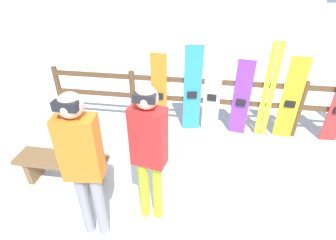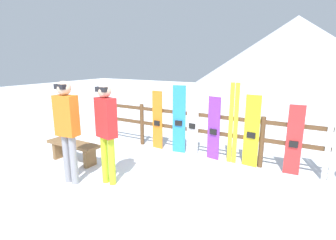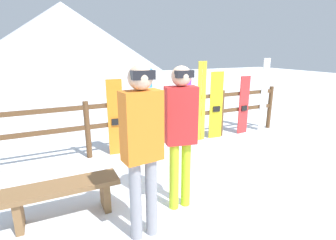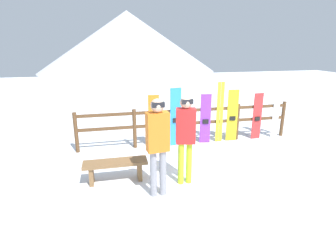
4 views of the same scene
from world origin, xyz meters
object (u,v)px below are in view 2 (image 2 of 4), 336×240
Objects in this scene: snowboard_blue at (179,120)px; snowboard_purple at (214,129)px; ski_pair_yellow at (233,124)px; snowboard_red at (294,141)px; ski_pair_white at (333,135)px; snowboard_yellow at (252,132)px; person_red at (106,125)px; person_orange at (67,124)px; snowboard_white at (193,123)px; bench at (73,148)px; snowboard_orange at (157,120)px.

snowboard_blue is 1.14× the size of snowboard_purple.
snowboard_red is at bearing -0.17° from ski_pair_yellow.
snowboard_blue is 1.17× the size of snowboard_red.
ski_pair_white is at bearing 0.09° from snowboard_purple.
snowboard_yellow is at bearing -0.51° from ski_pair_yellow.
snowboard_purple is 2.21m from ski_pair_white.
person_orange is at bearing -151.97° from person_red.
snowboard_white reaches higher than snowboard_purple.
person_red reaches higher than snowboard_white.
bench is 2.66m from snowboard_white.
ski_pair_yellow reaches higher than snowboard_orange.
snowboard_purple is 0.81m from snowboard_yellow.
ski_pair_white is (4.72, 1.68, 0.55)m from bench.
person_red reaches higher than snowboard_blue.
person_orange is 2.42m from snowboard_orange.
bench is 0.73× the size of ski_pair_white.
person_orange is 2.56m from snowboard_blue.
snowboard_blue is 1.07× the size of snowboard_yellow.
snowboard_yellow is at bearing 45.97° from person_red.
ski_pair_white is (3.65, 0.00, 0.16)m from snowboard_orange.
snowboard_orange is (1.07, 1.68, 0.39)m from bench.
person_red is at bearing -148.69° from ski_pair_white.
ski_pair_white is (1.39, 0.00, 0.13)m from snowboard_yellow.
snowboard_purple is 1.03× the size of snowboard_red.
snowboard_white is 2.10m from snowboard_red.
snowboard_white reaches higher than snowboard_orange.
snowboard_white is at bearing 179.98° from snowboard_purple.
person_orange reaches higher than snowboard_red.
person_red is (1.34, -0.37, 0.74)m from bench.
ski_pair_yellow is at bearing 29.74° from bench.
snowboard_white is at bearing 71.92° from person_red.
person_red is 1.04× the size of ski_pair_yellow.
snowboard_orange reaches higher than bench.
ski_pair_white is (3.98, 2.37, -0.21)m from person_orange.
ski_pair_yellow is 0.40m from snowboard_yellow.
ski_pair_yellow reaches higher than bench.
snowboard_purple is (1.77, 2.37, -0.39)m from person_orange.
snowboard_blue is at bearing -179.85° from ski_pair_yellow.
ski_pair_yellow is at bearing 179.49° from snowboard_yellow.
snowboard_orange is 1.03× the size of snowboard_purple.
snowboard_white is at bearing 39.81° from bench.
person_orange is 1.02× the size of person_red.
person_orange is at bearing -132.80° from ski_pair_yellow.
snowboard_yellow reaches higher than bench.
bench is at bearing -146.34° from snowboard_purple.
ski_pair_yellow is 1.19m from snowboard_red.
bench is at bearing -160.39° from ski_pair_white.
ski_pair_yellow reaches higher than snowboard_white.
ski_pair_white is at bearing 31.31° from person_red.
bench is at bearing -140.19° from snowboard_white.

